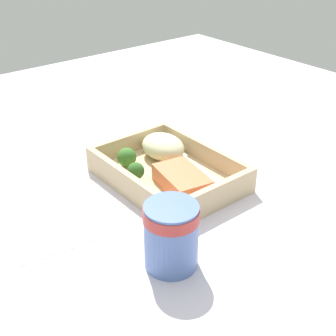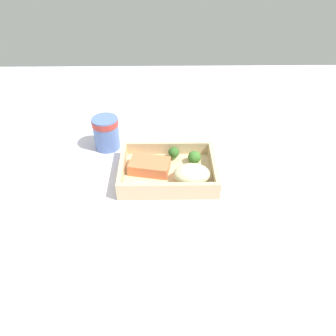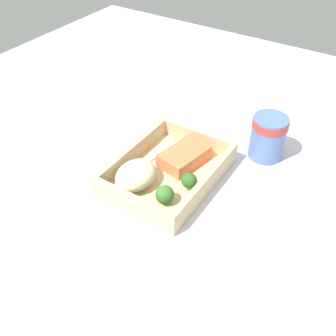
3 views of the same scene
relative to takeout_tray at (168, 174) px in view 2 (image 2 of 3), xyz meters
The scene contains 10 objects.
ground_plane 1.60cm from the takeout_tray, ahead, with size 160.00×160.00×2.00cm, color silver.
takeout_tray is the anchor object (origin of this frame).
tray_rim 2.46cm from the takeout_tray, ahead, with size 25.98×19.29×3.71cm.
salmon_fillet 5.53cm from the takeout_tray, behind, with size 10.61×6.70×3.11cm, color #E17246.
mashed_potatoes 7.74cm from the takeout_tray, 31.14° to the right, with size 9.53×7.46×4.66cm, color beige.
broccoli_floret_1 8.84cm from the takeout_tray, 28.70° to the left, with size 3.67×3.67×3.86cm.
broccoli_floret_2 6.88cm from the takeout_tray, 74.17° to the left, with size 3.14×3.14×3.87cm.
fork 5.99cm from the takeout_tray, 91.53° to the right, with size 15.87×3.98×0.44cm.
paper_cup 23.67cm from the takeout_tray, 142.19° to the left, with size 7.82×7.82×9.97cm.
receipt_slip 24.30cm from the takeout_tray, 96.13° to the left, with size 7.40×14.76×0.24cm, color white.
Camera 2 is at (-0.98, -69.22, 57.81)cm, focal length 35.00 mm.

